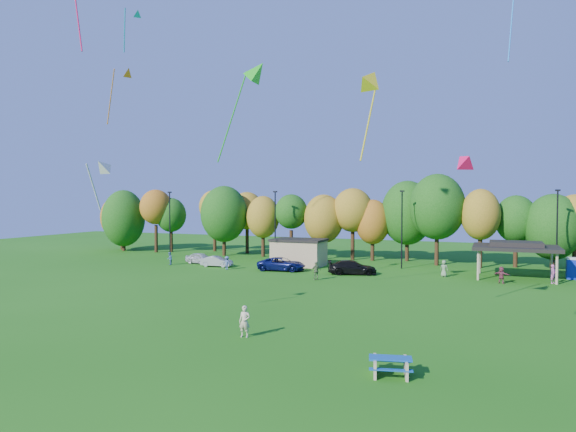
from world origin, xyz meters
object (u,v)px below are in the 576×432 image
at_px(car_b, 217,261).
at_px(car_d, 352,267).
at_px(picnic_table, 390,365).
at_px(kite_flyer, 245,321).
at_px(car_c, 281,264).
at_px(car_a, 201,258).

bearing_deg(car_b, car_d, -95.31).
distance_m(picnic_table, kite_flyer, 9.78).
height_order(kite_flyer, car_c, kite_flyer).
height_order(picnic_table, car_d, car_d).
xyz_separation_m(kite_flyer, car_a, (-20.39, 28.11, -0.24)).
bearing_deg(car_a, car_b, -107.99).
bearing_deg(car_d, car_a, 68.02).
height_order(car_b, car_d, car_d).
relative_size(car_c, car_d, 1.04).
bearing_deg(car_b, picnic_table, -143.98).
bearing_deg(car_b, car_a, 57.85).
relative_size(car_a, car_d, 0.78).
relative_size(picnic_table, kite_flyer, 1.21).
bearing_deg(car_c, picnic_table, -155.84).
distance_m(kite_flyer, car_c, 27.72).
distance_m(car_a, car_b, 3.61).
height_order(kite_flyer, car_a, kite_flyer).
bearing_deg(picnic_table, car_d, 95.20).
relative_size(car_b, car_c, 0.71).
bearing_deg(car_a, kite_flyer, -135.36).
height_order(car_a, car_d, car_d).
height_order(picnic_table, car_a, car_a).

